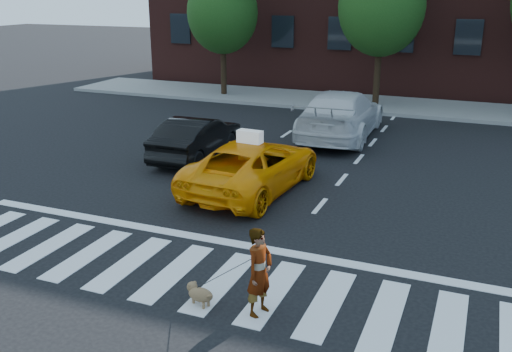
{
  "coord_description": "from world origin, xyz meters",
  "views": [
    {
      "loc": [
        5.13,
        -8.41,
        5.16
      ],
      "look_at": [
        0.49,
        2.92,
        1.1
      ],
      "focal_mm": 40.0,
      "sensor_mm": 36.0,
      "label": 1
    }
  ],
  "objects_px": {
    "woman": "(259,272)",
    "dog": "(199,293)",
    "tree_left": "(223,3)",
    "taxi": "(253,165)",
    "black_sedan": "(197,138)",
    "white_suv": "(341,114)"
  },
  "relations": [
    {
      "from": "white_suv",
      "to": "woman",
      "type": "relative_size",
      "value": 3.81
    },
    {
      "from": "taxi",
      "to": "woman",
      "type": "distance_m",
      "value": 6.13
    },
    {
      "from": "woman",
      "to": "dog",
      "type": "height_order",
      "value": "woman"
    },
    {
      "from": "tree_left",
      "to": "black_sedan",
      "type": "height_order",
      "value": "tree_left"
    },
    {
      "from": "tree_left",
      "to": "taxi",
      "type": "distance_m",
      "value": 14.26
    },
    {
      "from": "white_suv",
      "to": "taxi",
      "type": "bearing_deg",
      "value": 81.64
    },
    {
      "from": "taxi",
      "to": "dog",
      "type": "xyz_separation_m",
      "value": [
        1.39,
        -5.74,
        -0.47
      ]
    },
    {
      "from": "taxi",
      "to": "black_sedan",
      "type": "distance_m",
      "value": 3.49
    },
    {
      "from": "taxi",
      "to": "black_sedan",
      "type": "bearing_deg",
      "value": -32.41
    },
    {
      "from": "black_sedan",
      "to": "taxi",
      "type": "bearing_deg",
      "value": 142.01
    },
    {
      "from": "taxi",
      "to": "black_sedan",
      "type": "relative_size",
      "value": 1.21
    },
    {
      "from": "black_sedan",
      "to": "white_suv",
      "type": "bearing_deg",
      "value": -130.34
    },
    {
      "from": "black_sedan",
      "to": "tree_left",
      "type": "bearing_deg",
      "value": -70.53
    },
    {
      "from": "tree_left",
      "to": "dog",
      "type": "bearing_deg",
      "value": -65.99
    },
    {
      "from": "woman",
      "to": "dog",
      "type": "relative_size",
      "value": 2.52
    },
    {
      "from": "tree_left",
      "to": "taxi",
      "type": "relative_size",
      "value": 1.34
    },
    {
      "from": "taxi",
      "to": "black_sedan",
      "type": "xyz_separation_m",
      "value": [
        -2.79,
        2.09,
        -0.01
      ]
    },
    {
      "from": "woman",
      "to": "tree_left",
      "type": "bearing_deg",
      "value": 41.95
    },
    {
      "from": "white_suv",
      "to": "dog",
      "type": "bearing_deg",
      "value": 91.26
    },
    {
      "from": "white_suv",
      "to": "woman",
      "type": "xyz_separation_m",
      "value": [
        1.71,
        -12.05,
        -0.08
      ]
    },
    {
      "from": "tree_left",
      "to": "white_suv",
      "type": "height_order",
      "value": "tree_left"
    },
    {
      "from": "taxi",
      "to": "dog",
      "type": "distance_m",
      "value": 5.93
    }
  ]
}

